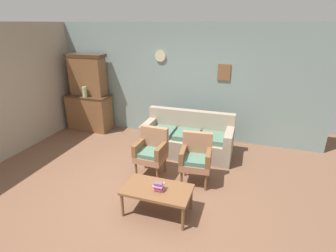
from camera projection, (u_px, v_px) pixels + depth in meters
The scene contains 10 objects.
ground_plane at pixel (143, 194), 4.40m from camera, with size 7.68×7.68×0.00m, color brown.
wall_back_with_decor at pixel (185, 83), 6.22m from camera, with size 6.40×0.09×2.70m.
side_cabinet at pixel (90, 112), 6.94m from camera, with size 1.16×0.55×0.93m.
cabinet_upper_hutch at pixel (87, 75), 6.65m from camera, with size 0.99×0.38×1.03m.
vase_on_cabinet at pixel (85, 92), 6.54m from camera, with size 0.11×0.11×0.26m, color #9CB87B.
floral_couch at pixel (188, 139), 5.66m from camera, with size 1.91×0.81×0.90m.
armchair_row_middle at pixel (152, 150), 4.80m from camera, with size 0.54×0.51×0.90m.
armchair_near_couch_end at pixel (196, 157), 4.57m from camera, with size 0.56×0.54×0.90m.
coffee_table at pixel (157, 191), 3.84m from camera, with size 1.00×0.56×0.42m.
book_stack_on_table at pixel (159, 187), 3.76m from camera, with size 0.16×0.13×0.13m.
Camera 1 is at (1.55, -3.35, 2.68)m, focal length 27.98 mm.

